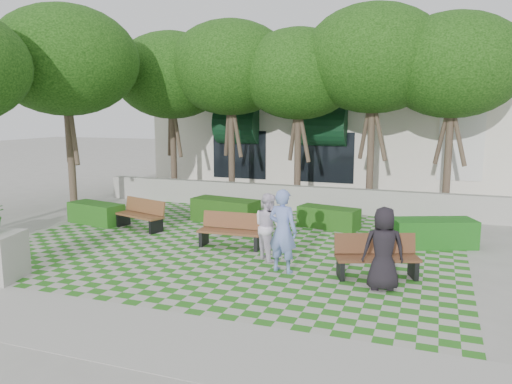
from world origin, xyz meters
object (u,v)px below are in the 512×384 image
at_px(bench_mid, 231,231).
at_px(hedge_west, 96,213).
at_px(hedge_midleft, 225,211).
at_px(person_white, 269,226).
at_px(bench_west, 141,215).
at_px(bench_east, 376,257).
at_px(hedge_midright, 329,218).
at_px(hedge_east, 433,233).
at_px(person_dark, 383,249).
at_px(person_blue, 283,231).

distance_m(bench_mid, hedge_west, 5.35).
xyz_separation_m(hedge_midleft, person_white, (2.66, -3.44, 0.44)).
bearing_deg(hedge_west, bench_west, -5.25).
xyz_separation_m(bench_west, hedge_west, (-1.80, 0.17, -0.11)).
bearing_deg(bench_east, hedge_west, 145.23).
relative_size(hedge_midleft, person_white, 1.33).
height_order(bench_mid, hedge_midright, bench_mid).
bearing_deg(hedge_west, person_white, -15.62).
relative_size(hedge_east, person_white, 1.30).
bearing_deg(hedge_west, bench_east, -13.95).
bearing_deg(person_white, bench_mid, 12.16).
bearing_deg(hedge_midleft, hedge_west, -157.20).
bearing_deg(bench_east, person_dark, -94.92).
xyz_separation_m(hedge_west, person_white, (6.52, -1.82, 0.49)).
bearing_deg(hedge_midright, hedge_midleft, -174.33).
distance_m(hedge_west, person_blue, 7.63).
distance_m(bench_east, bench_west, 7.67).
distance_m(hedge_midleft, hedge_west, 4.18).
distance_m(hedge_east, hedge_west, 10.34).
height_order(bench_west, person_blue, person_blue).
distance_m(hedge_midright, person_blue, 4.64).
relative_size(bench_west, hedge_east, 0.86).
relative_size(bench_west, person_dark, 1.07).
relative_size(hedge_midleft, person_dark, 1.27).
height_order(bench_mid, bench_west, bench_west).
bearing_deg(hedge_east, person_white, -145.61).
bearing_deg(bench_east, person_blue, 169.40).
bearing_deg(hedge_east, hedge_west, -175.71).
xyz_separation_m(hedge_east, person_white, (-3.79, -2.60, 0.45)).
height_order(bench_east, person_white, person_white).
height_order(hedge_east, person_white, person_white).
height_order(hedge_west, person_dark, person_dark).
bearing_deg(person_white, person_dark, -161.47).
bearing_deg(bench_mid, bench_east, -19.21).
distance_m(bench_east, bench_mid, 4.11).
bearing_deg(person_dark, bench_mid, -38.48).
height_order(bench_east, hedge_west, bench_east).
relative_size(bench_west, hedge_west, 0.97).
distance_m(person_blue, person_white, 1.03).
height_order(hedge_east, person_dark, person_dark).
xyz_separation_m(bench_east, hedge_midleft, (-5.31, 3.90, -0.07)).
xyz_separation_m(bench_west, person_blue, (5.33, -2.48, 0.51)).
relative_size(bench_east, person_blue, 0.99).
xyz_separation_m(hedge_west, person_dark, (9.38, -3.01, 0.53)).
bearing_deg(person_blue, bench_mid, -26.95).
distance_m(hedge_midleft, person_blue, 5.41).
relative_size(bench_east, person_white, 1.14).
xyz_separation_m(bench_mid, person_white, (1.29, -0.71, 0.39)).
bearing_deg(hedge_midleft, bench_mid, -63.33).
distance_m(hedge_east, hedge_midright, 3.31).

